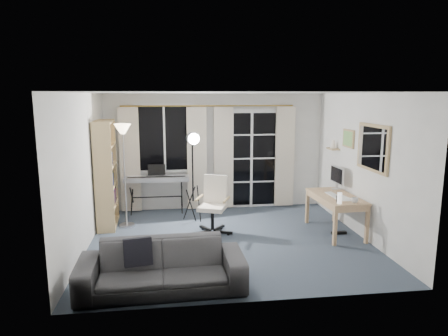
# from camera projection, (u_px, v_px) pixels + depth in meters

# --- Properties ---
(floor) EXTENTS (4.50, 4.00, 0.02)m
(floor) POSITION_uv_depth(u_px,v_px,m) (229.00, 241.00, 6.58)
(floor) COLOR #3C4557
(floor) RESTS_ON ground
(window) EXTENTS (1.20, 0.08, 1.40)m
(window) POSITION_uv_depth(u_px,v_px,m) (164.00, 138.00, 8.10)
(window) COLOR white
(window) RESTS_ON floor
(french_door) EXTENTS (1.32, 0.09, 2.11)m
(french_door) POSITION_uv_depth(u_px,v_px,m) (251.00, 159.00, 8.42)
(french_door) COLOR white
(french_door) RESTS_ON floor
(curtains) EXTENTS (3.60, 0.07, 2.13)m
(curtains) POSITION_uv_depth(u_px,v_px,m) (210.00, 158.00, 8.20)
(curtains) COLOR gold
(curtains) RESTS_ON floor
(bookshelf) EXTENTS (0.35, 0.91, 1.93)m
(bookshelf) POSITION_uv_depth(u_px,v_px,m) (104.00, 177.00, 7.16)
(bookshelf) COLOR tan
(bookshelf) RESTS_ON floor
(torchiere_lamp) EXTENTS (0.37, 0.37, 1.87)m
(torchiere_lamp) POSITION_uv_depth(u_px,v_px,m) (123.00, 144.00, 7.05)
(torchiere_lamp) COLOR #B2B2B7
(torchiere_lamp) RESTS_ON floor
(keyboard_piano) EXTENTS (1.28, 0.63, 0.93)m
(keyboard_piano) POSITION_uv_depth(u_px,v_px,m) (157.00, 180.00, 7.96)
(keyboard_piano) COLOR black
(keyboard_piano) RESTS_ON floor
(studio_light) EXTENTS (0.35, 0.36, 1.73)m
(studio_light) POSITION_uv_depth(u_px,v_px,m) (193.00, 149.00, 7.32)
(studio_light) COLOR black
(studio_light) RESTS_ON floor
(office_chair) EXTENTS (0.69, 0.70, 1.00)m
(office_chair) POSITION_uv_depth(u_px,v_px,m) (214.00, 199.00, 6.92)
(office_chair) COLOR black
(office_chair) RESTS_ON floor
(desk) EXTENTS (0.67, 1.27, 0.66)m
(desk) POSITION_uv_depth(u_px,v_px,m) (336.00, 200.00, 6.87)
(desk) COLOR #A67D55
(desk) RESTS_ON floor
(monitor) EXTENTS (0.16, 0.48, 0.42)m
(monitor) POSITION_uv_depth(u_px,v_px,m) (337.00, 176.00, 7.27)
(monitor) COLOR silver
(monitor) RESTS_ON desk
(desk_clutter) EXTENTS (0.37, 0.76, 0.84)m
(desk_clutter) POSITION_uv_depth(u_px,v_px,m) (338.00, 207.00, 6.66)
(desk_clutter) COLOR white
(desk_clutter) RESTS_ON desk
(mug) EXTENTS (0.11, 0.09, 0.11)m
(mug) POSITION_uv_depth(u_px,v_px,m) (355.00, 200.00, 6.37)
(mug) COLOR silver
(mug) RESTS_ON desk
(wall_mirror) EXTENTS (0.04, 0.94, 0.74)m
(wall_mirror) POSITION_uv_depth(u_px,v_px,m) (373.00, 148.00, 6.24)
(wall_mirror) COLOR tan
(wall_mirror) RESTS_ON floor
(framed_print) EXTENTS (0.03, 0.42, 0.32)m
(framed_print) POSITION_uv_depth(u_px,v_px,m) (348.00, 139.00, 7.11)
(framed_print) COLOR tan
(framed_print) RESTS_ON floor
(wall_shelf) EXTENTS (0.16, 0.30, 0.18)m
(wall_shelf) POSITION_uv_depth(u_px,v_px,m) (333.00, 146.00, 7.63)
(wall_shelf) COLOR tan
(wall_shelf) RESTS_ON floor
(sofa) EXTENTS (2.03, 0.64, 0.79)m
(sofa) POSITION_uv_depth(u_px,v_px,m) (162.00, 259.00, 4.87)
(sofa) COLOR #323234
(sofa) RESTS_ON floor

